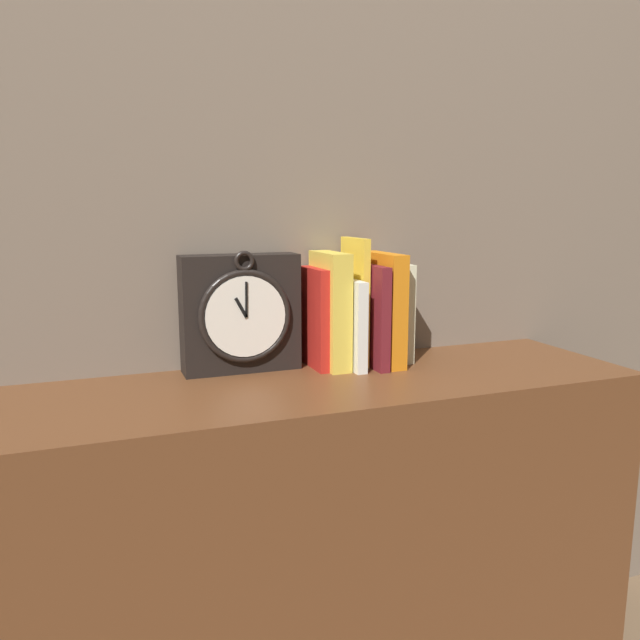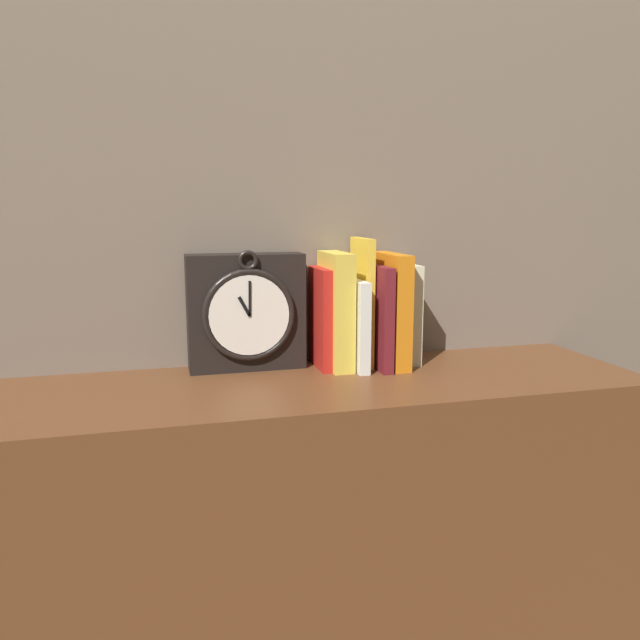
{
  "view_description": "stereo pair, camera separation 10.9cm",
  "coord_description": "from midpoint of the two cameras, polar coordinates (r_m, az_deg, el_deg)",
  "views": [
    {
      "loc": [
        -0.38,
        -1.0,
        1.02
      ],
      "look_at": [
        0.0,
        0.0,
        0.83
      ],
      "focal_mm": 35.0,
      "sensor_mm": 36.0,
      "label": 1
    },
    {
      "loc": [
        -0.28,
        -1.04,
        1.02
      ],
      "look_at": [
        0.0,
        0.0,
        0.83
      ],
      "focal_mm": 35.0,
      "sensor_mm": 36.0,
      "label": 2
    }
  ],
  "objects": [
    {
      "name": "book_slot1_yellow",
      "position": [
        1.2,
        4.06,
        0.87
      ],
      "size": [
        0.04,
        0.13,
        0.22
      ],
      "color": "gold",
      "rests_on": "bookshelf"
    },
    {
      "name": "clock",
      "position": [
        1.18,
        -4.13,
        0.7
      ],
      "size": [
        0.22,
        0.08,
        0.23
      ],
      "color": "black",
      "rests_on": "bookshelf"
    },
    {
      "name": "book_slot3_yellow",
      "position": [
        1.22,
        6.41,
        1.64
      ],
      "size": [
        0.01,
        0.11,
        0.25
      ],
      "color": "yellow",
      "rests_on": "bookshelf"
    },
    {
      "name": "book_slot5_orange",
      "position": [
        1.23,
        9.0,
        0.93
      ],
      "size": [
        0.03,
        0.15,
        0.22
      ],
      "color": "orange",
      "rests_on": "bookshelf"
    },
    {
      "name": "book_slot4_maroon",
      "position": [
        1.22,
        7.67,
        0.35
      ],
      "size": [
        0.02,
        0.15,
        0.2
      ],
      "color": "maroon",
      "rests_on": "bookshelf"
    },
    {
      "name": "book_slot6_cream",
      "position": [
        1.26,
        10.17,
        0.62
      ],
      "size": [
        0.03,
        0.11,
        0.2
      ],
      "color": "beige",
      "rests_on": "bookshelf"
    },
    {
      "name": "wall_back",
      "position": [
        1.29,
        0.17,
        22.79
      ],
      "size": [
        6.0,
        0.05,
        2.6
      ],
      "color": "#756656",
      "rests_on": "ground_plane"
    },
    {
      "name": "book_slot2_white",
      "position": [
        1.21,
        5.68,
        -0.32
      ],
      "size": [
        0.02,
        0.14,
        0.17
      ],
      "color": "silver",
      "rests_on": "bookshelf"
    },
    {
      "name": "bookshelf",
      "position": [
        1.26,
        2.66,
        -21.49
      ],
      "size": [
        1.18,
        0.34,
        0.71
      ],
      "color": "brown",
      "rests_on": "ground_plane"
    },
    {
      "name": "book_slot0_red",
      "position": [
        1.2,
        2.62,
        0.16
      ],
      "size": [
        0.02,
        0.11,
        0.19
      ],
      "color": "red",
      "rests_on": "bookshelf"
    }
  ]
}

